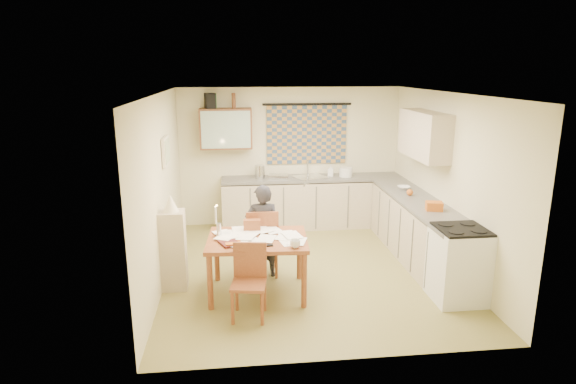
{
  "coord_description": "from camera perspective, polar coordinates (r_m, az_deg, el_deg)",
  "views": [
    {
      "loc": [
        -1.02,
        -6.39,
        2.82
      ],
      "look_at": [
        -0.27,
        0.2,
        1.11
      ],
      "focal_mm": 30.0,
      "sensor_mm": 36.0,
      "label": 1
    }
  ],
  "objects": [
    {
      "name": "person",
      "position": [
        6.63,
        -3.01,
        -4.63
      ],
      "size": [
        0.49,
        0.34,
        1.31
      ],
      "primitive_type": "imported",
      "rotation": [
        0.0,
        0.0,
        3.12
      ],
      "color": "black",
      "rests_on": "floor"
    },
    {
      "name": "wall_right",
      "position": [
        7.24,
        18.43,
        1.18
      ],
      "size": [
        0.02,
        4.5,
        2.5
      ],
      "primitive_type": "cube",
      "color": "beige",
      "rests_on": "floor"
    },
    {
      "name": "fruit_orange",
      "position": [
        7.62,
        14.24,
        -0.05
      ],
      "size": [
        0.1,
        0.1,
        0.1
      ],
      "primitive_type": "sphere",
      "color": "#C65E1A",
      "rests_on": "counter_right"
    },
    {
      "name": "wall_left",
      "position": [
        6.65,
        -14.84,
        0.31
      ],
      "size": [
        0.02,
        4.5,
        2.5
      ],
      "primitive_type": "cube",
      "color": "beige",
      "rests_on": "floor"
    },
    {
      "name": "counter_back",
      "position": [
        8.78,
        3.02,
        -1.21
      ],
      "size": [
        3.3,
        0.62,
        0.92
      ],
      "color": "tan",
      "rests_on": "floor"
    },
    {
      "name": "orange_bag",
      "position": [
        6.92,
        16.94,
        -1.62
      ],
      "size": [
        0.25,
        0.21,
        0.12
      ],
      "primitive_type": "cube",
      "rotation": [
        0.0,
        0.0,
        -0.23
      ],
      "color": "#C65E1A",
      "rests_on": "counter_right"
    },
    {
      "name": "upper_cabinet_right",
      "position": [
        7.56,
        15.82,
        6.54
      ],
      "size": [
        0.34,
        1.3,
        0.7
      ],
      "primitive_type": "cube",
      "color": "tan",
      "rests_on": "wall_right"
    },
    {
      "name": "framed_print",
      "position": [
        6.95,
        -14.3,
        4.72
      ],
      "size": [
        0.04,
        0.5,
        0.4
      ],
      "primitive_type": "cube",
      "color": "beige",
      "rests_on": "wall_left"
    },
    {
      "name": "chair_near",
      "position": [
        5.71,
        -4.63,
        -12.15
      ],
      "size": [
        0.45,
        0.45,
        0.86
      ],
      "rotation": [
        0.0,
        0.0,
        -0.15
      ],
      "color": "brown",
      "rests_on": "floor"
    },
    {
      "name": "shelf_stand",
      "position": [
        6.46,
        -13.42,
        -6.74
      ],
      "size": [
        0.32,
        0.3,
        1.06
      ],
      "primitive_type": "cube",
      "color": "tan",
      "rests_on": "floor"
    },
    {
      "name": "letter_rack",
      "position": [
        6.31,
        -4.29,
        -3.99
      ],
      "size": [
        0.22,
        0.11,
        0.16
      ],
      "primitive_type": "cube",
      "rotation": [
        0.0,
        0.0,
        -0.03
      ],
      "color": "brown",
      "rests_on": "dining_table"
    },
    {
      "name": "candle_holder",
      "position": [
        6.15,
        -8.17,
        -4.48
      ],
      "size": [
        0.06,
        0.06,
        0.18
      ],
      "primitive_type": "cylinder",
      "rotation": [
        0.0,
        0.0,
        -0.04
      ],
      "color": "silver",
      "rests_on": "dining_table"
    },
    {
      "name": "soap_bottle",
      "position": [
        8.75,
        5.08,
        2.57
      ],
      "size": [
        0.15,
        0.16,
        0.21
      ],
      "primitive_type": "imported",
      "rotation": [
        0.0,
        0.0,
        -0.33
      ],
      "color": "white",
      "rests_on": "counter_back"
    },
    {
      "name": "wall_front",
      "position": [
        4.53,
        6.98,
        -5.94
      ],
      "size": [
        4.0,
        0.02,
        2.5
      ],
      "primitive_type": "cube",
      "color": "beige",
      "rests_on": "floor"
    },
    {
      "name": "mixing_bowl",
      "position": [
        8.77,
        6.87,
        2.37
      ],
      "size": [
        0.25,
        0.25,
        0.16
      ],
      "primitive_type": "cylinder",
      "rotation": [
        0.0,
        0.0,
        -0.05
      ],
      "color": "white",
      "rests_on": "counter_back"
    },
    {
      "name": "papers",
      "position": [
        6.14,
        -3.63,
        -5.14
      ],
      "size": [
        1.21,
        0.82,
        0.03
      ],
      "rotation": [
        0.0,
        0.0,
        -0.07
      ],
      "color": "white",
      "rests_on": "dining_table"
    },
    {
      "name": "candle_flame",
      "position": [
        6.06,
        -8.44,
        -1.6
      ],
      "size": [
        0.02,
        0.02,
        0.02
      ],
      "primitive_type": "sphere",
      "color": "#FFCC66",
      "rests_on": "dining_table"
    },
    {
      "name": "sink",
      "position": [
        8.67,
        2.65,
        1.5
      ],
      "size": [
        0.68,
        0.63,
        0.1
      ],
      "primitive_type": "cube",
      "rotation": [
        0.0,
        0.0,
        0.4
      ],
      "color": "silver",
      "rests_on": "counter_back"
    },
    {
      "name": "counter_right",
      "position": [
        7.48,
        15.28,
        -4.55
      ],
      "size": [
        0.62,
        2.95,
        0.92
      ],
      "color": "tan",
      "rests_on": "floor"
    },
    {
      "name": "speaker",
      "position": [
        8.5,
        -9.24,
        10.63
      ],
      "size": [
        0.21,
        0.24,
        0.26
      ],
      "primitive_type": "cube",
      "rotation": [
        0.0,
        0.0,
        0.27
      ],
      "color": "black",
      "rests_on": "wall_cabinet"
    },
    {
      "name": "dining_table",
      "position": [
        6.22,
        -3.6,
        -8.68
      ],
      "size": [
        1.31,
        1.03,
        0.75
      ],
      "rotation": [
        0.0,
        0.0,
        -0.07
      ],
      "color": "brown",
      "rests_on": "floor"
    },
    {
      "name": "wall_back",
      "position": [
        8.85,
        0.25,
        4.23
      ],
      "size": [
        4.0,
        0.02,
        2.5
      ],
      "primitive_type": "cube",
      "color": "beige",
      "rests_on": "floor"
    },
    {
      "name": "tap",
      "position": [
        8.8,
        2.34,
        2.9
      ],
      "size": [
        0.03,
        0.03,
        0.28
      ],
      "primitive_type": "cylinder",
      "rotation": [
        0.0,
        0.0,
        0.16
      ],
      "color": "silver",
      "rests_on": "counter_back"
    },
    {
      "name": "curtain_rod",
      "position": [
        8.71,
        2.29,
        10.36
      ],
      "size": [
        1.6,
        0.04,
        0.04
      ],
      "primitive_type": "cylinder",
      "rotation": [
        0.0,
        1.57,
        0.0
      ],
      "color": "black",
      "rests_on": "wall_back"
    },
    {
      "name": "stove",
      "position": [
        6.37,
        19.55,
        -8.08
      ],
      "size": [
        0.61,
        0.61,
        0.95
      ],
      "color": "white",
      "rests_on": "floor"
    },
    {
      "name": "window_blind",
      "position": [
        8.79,
        2.24,
        6.79
      ],
      "size": [
        1.45,
        0.03,
        1.05
      ],
      "primitive_type": "cube",
      "color": "#304968",
      "rests_on": "wall_back"
    },
    {
      "name": "orange_box",
      "position": [
        5.83,
        -6.83,
        -6.24
      ],
      "size": [
        0.13,
        0.09,
        0.04
      ],
      "primitive_type": "cube",
      "rotation": [
        0.0,
        0.0,
        0.13
      ],
      "color": "#C65E1A",
      "rests_on": "dining_table"
    },
    {
      "name": "eyeglasses",
      "position": [
        5.81,
        -2.43,
        -6.36
      ],
      "size": [
        0.13,
        0.06,
        0.02
      ],
      "primitive_type": "cube",
      "rotation": [
        0.0,
        0.0,
        0.1
      ],
      "color": "black",
      "rests_on": "dining_table"
    },
    {
      "name": "book",
      "position": [
        6.0,
        -7.31,
        -5.79
      ],
      "size": [
        0.21,
        0.26,
        0.02
      ],
      "primitive_type": "imported",
      "rotation": [
        0.0,
        0.0,
        0.09
      ],
      "color": "#C65E1A",
      "rests_on": "dining_table"
    },
    {
      "name": "bottle_brown",
      "position": [
        8.49,
        -6.45,
        10.72
      ],
      "size": [
        0.07,
        0.07,
        0.26
      ],
      "primitive_type": "cylinder",
      "rotation": [
        0.0,
        0.0,
        0.07
      ],
      "color": "#57311C",
      "rests_on": "wall_cabinet"
    },
    {
      "name": "ceiling",
      "position": [
        6.48,
        2.65,
        11.69
      ],
      "size": [
        4.0,
        4.5,
        0.02
      ],
      "primitive_type": "cube",
      "color": "white",
      "rests_on": "floor"
    },
    {
      "name": "bottle_green",
      "position": [
        8.49,
        -8.72,
        10.64
      ],
      "size": [
        0.08,
        0.08,
        0.26
      ],
      "primitive_type": "cylinder",
      "rotation": [
        0.0,
        0.0,
        -0.25
      ],
      "color": "#195926",
      "rests_on": "wall_cabinet"
    },
    {
      "name": "wall_cabinet",
      "position": [
        8.53,
        -7.36,
        7.47
      ],
      "size": [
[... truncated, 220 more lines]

